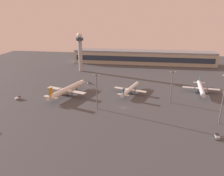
# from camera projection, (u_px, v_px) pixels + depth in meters

# --- Properties ---
(ground_plane) EXTENTS (416.00, 416.00, 0.00)m
(ground_plane) POSITION_uv_depth(u_px,v_px,m) (124.00, 107.00, 158.52)
(ground_plane) COLOR #424449
(terminal_building) EXTENTS (176.17, 22.40, 16.40)m
(terminal_building) POSITION_uv_depth(u_px,v_px,m) (143.00, 57.00, 287.54)
(terminal_building) COLOR #B2AD99
(terminal_building) RESTS_ON ground
(control_tower) EXTENTS (8.00, 8.00, 42.23)m
(control_tower) POSITION_uv_depth(u_px,v_px,m) (80.00, 49.00, 246.33)
(control_tower) COLOR #A8A8B2
(control_tower) RESTS_ON ground
(airplane_taxiway_distant) EXTENTS (34.92, 44.41, 11.68)m
(airplane_taxiway_distant) POSITION_uv_depth(u_px,v_px,m) (67.00, 90.00, 180.54)
(airplane_taxiway_distant) COLOR silver
(airplane_taxiway_distant) RESTS_ON ground
(airplane_terminal_side) EXTENTS (27.18, 34.58, 9.06)m
(airplane_terminal_side) POSITION_uv_depth(u_px,v_px,m) (130.00, 89.00, 184.59)
(airplane_terminal_side) COLOR silver
(airplane_terminal_side) RESTS_ON ground
(airplane_far_stand) EXTENTS (29.47, 37.78, 9.69)m
(airplane_far_stand) POSITION_uv_depth(u_px,v_px,m) (201.00, 88.00, 186.22)
(airplane_far_stand) COLOR silver
(airplane_far_stand) RESTS_ON ground
(pushback_tug) EXTENTS (3.32, 3.53, 2.05)m
(pushback_tug) POSITION_uv_depth(u_px,v_px,m) (88.00, 83.00, 209.90)
(pushback_tug) COLOR white
(pushback_tug) RESTS_ON ground
(cargo_loader) EXTENTS (2.24, 4.25, 2.25)m
(cargo_loader) POSITION_uv_depth(u_px,v_px,m) (217.00, 137.00, 119.77)
(cargo_loader) COLOR gray
(cargo_loader) RESTS_ON ground
(maintenance_van) EXTENTS (3.70, 4.57, 2.25)m
(maintenance_van) POSITION_uv_depth(u_px,v_px,m) (18.00, 98.00, 172.70)
(maintenance_van) COLOR white
(maintenance_van) RESTS_ON ground
(apron_light_west) EXTENTS (4.80, 0.90, 30.53)m
(apron_light_west) POSITION_uv_depth(u_px,v_px,m) (223.00, 97.00, 130.82)
(apron_light_west) COLOR slate
(apron_light_west) RESTS_ON ground
(apron_light_east) EXTENTS (4.80, 0.90, 24.06)m
(apron_light_east) POSITION_uv_depth(u_px,v_px,m) (172.00, 85.00, 162.29)
(apron_light_east) COLOR slate
(apron_light_east) RESTS_ON ground
(apron_light_central) EXTENTS (4.80, 0.90, 25.03)m
(apron_light_central) POSITION_uv_depth(u_px,v_px,m) (97.00, 89.00, 151.93)
(apron_light_central) COLOR slate
(apron_light_central) RESTS_ON ground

